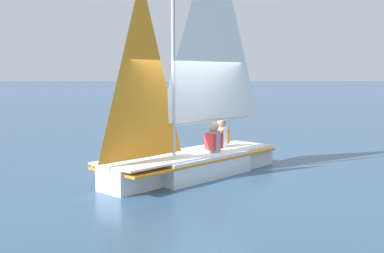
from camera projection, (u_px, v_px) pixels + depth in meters
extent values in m
plane|color=#2D4C6B|center=(192.00, 175.00, 10.59)|extent=(260.00, 260.00, 0.00)
cube|color=white|center=(192.00, 164.00, 10.56)|extent=(2.73, 2.76, 0.48)
cube|color=white|center=(129.00, 177.00, 9.26)|extent=(1.27, 1.28, 0.48)
cube|color=white|center=(241.00, 154.00, 11.87)|extent=(1.57, 1.57, 0.48)
cube|color=orange|center=(192.00, 158.00, 10.55)|extent=(4.11, 4.18, 0.05)
cube|color=silver|center=(150.00, 160.00, 9.61)|extent=(2.34, 2.36, 0.04)
cylinder|color=#B7B7BC|center=(173.00, 31.00, 9.83)|extent=(0.08, 0.08, 5.22)
cylinder|color=#B7B7BC|center=(213.00, 120.00, 10.99)|extent=(1.85, 1.91, 0.07)
pyramid|color=white|center=(214.00, 21.00, 10.75)|extent=(1.75, 1.80, 4.38)
pyramid|color=orange|center=(142.00, 68.00, 9.29)|extent=(1.11, 1.14, 3.52)
cube|color=black|center=(254.00, 154.00, 12.31)|extent=(0.08, 0.08, 0.34)
cube|color=black|center=(214.00, 163.00, 10.78)|extent=(0.37, 0.37, 0.45)
cylinder|color=gray|center=(214.00, 142.00, 10.73)|extent=(0.42, 0.42, 0.50)
cube|color=red|center=(214.00, 141.00, 10.73)|extent=(0.42, 0.43, 0.35)
sphere|color=tan|center=(214.00, 127.00, 10.69)|extent=(0.22, 0.22, 0.22)
cube|color=black|center=(221.00, 157.00, 11.57)|extent=(0.37, 0.37, 0.45)
cylinder|color=white|center=(221.00, 137.00, 11.52)|extent=(0.42, 0.42, 0.50)
cube|color=orange|center=(221.00, 136.00, 11.51)|extent=(0.42, 0.43, 0.35)
sphere|color=#A87A56|center=(221.00, 123.00, 11.48)|extent=(0.22, 0.22, 0.22)
cylinder|color=white|center=(221.00, 120.00, 11.47)|extent=(0.30, 0.30, 0.06)
sphere|color=green|center=(145.00, 133.00, 16.55)|extent=(0.51, 0.51, 0.51)
cylinder|color=black|center=(145.00, 115.00, 16.48)|extent=(0.06, 0.06, 0.90)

